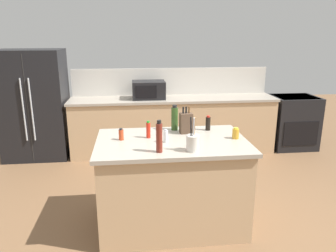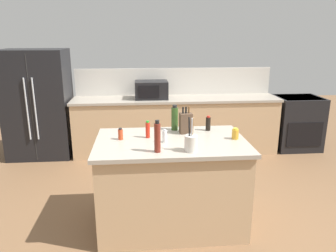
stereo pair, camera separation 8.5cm
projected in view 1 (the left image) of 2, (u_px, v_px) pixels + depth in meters
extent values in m
plane|color=brown|center=(172.00, 222.00, 3.56)|extent=(14.00, 14.00, 0.00)
cube|color=tan|center=(173.00, 126.00, 5.57)|extent=(3.38, 0.62, 0.90)
cube|color=#9E9384|center=(173.00, 99.00, 5.44)|extent=(3.42, 0.66, 0.04)
cube|color=beige|center=(171.00, 81.00, 5.68)|extent=(3.38, 0.03, 0.46)
cube|color=tan|center=(172.00, 184.00, 3.44)|extent=(1.46, 0.91, 0.90)
cube|color=#9E9384|center=(172.00, 142.00, 3.31)|extent=(1.52, 0.97, 0.04)
cube|color=black|center=(35.00, 105.00, 5.26)|extent=(0.99, 0.72, 1.74)
cube|color=#2D2D2D|center=(28.00, 110.00, 4.92)|extent=(0.01, 0.00, 1.65)
cylinder|color=#ADB2B7|center=(23.00, 110.00, 4.89)|extent=(0.02, 0.02, 0.96)
cylinder|color=#ADB2B7|center=(32.00, 110.00, 4.91)|extent=(0.02, 0.02, 0.96)
cube|color=black|center=(292.00, 122.00, 5.80)|extent=(0.76, 0.64, 0.92)
cube|color=black|center=(301.00, 134.00, 5.52)|extent=(0.61, 0.01, 0.41)
cube|color=black|center=(295.00, 97.00, 5.68)|extent=(0.68, 0.58, 0.02)
cube|color=black|center=(149.00, 90.00, 5.35)|extent=(0.53, 0.38, 0.29)
cube|color=black|center=(146.00, 92.00, 5.16)|extent=(0.33, 0.01, 0.20)
cube|color=#4C3828|center=(186.00, 123.00, 3.52)|extent=(0.14, 0.11, 0.22)
cylinder|color=black|center=(183.00, 110.00, 3.47)|extent=(0.02, 0.02, 0.07)
cylinder|color=black|center=(186.00, 110.00, 3.48)|extent=(0.02, 0.02, 0.07)
cylinder|color=brown|center=(189.00, 110.00, 3.48)|extent=(0.02, 0.02, 0.07)
cylinder|color=beige|center=(193.00, 143.00, 2.99)|extent=(0.12, 0.12, 0.15)
cylinder|color=olive|center=(194.00, 127.00, 2.96)|extent=(0.01, 0.05, 0.18)
cylinder|color=black|center=(191.00, 127.00, 2.95)|extent=(0.01, 0.05, 0.18)
cylinder|color=#B2B2B7|center=(194.00, 127.00, 2.93)|extent=(0.01, 0.03, 0.18)
cylinder|color=maroon|center=(159.00, 138.00, 2.94)|extent=(0.06, 0.06, 0.27)
cylinder|color=black|center=(159.00, 122.00, 2.90)|extent=(0.04, 0.04, 0.03)
cylinder|color=black|center=(208.00, 124.00, 3.63)|extent=(0.05, 0.05, 0.15)
cylinder|color=#B22319|center=(208.00, 116.00, 3.60)|extent=(0.04, 0.04, 0.02)
cylinder|color=silver|center=(166.00, 136.00, 3.23)|extent=(0.05, 0.05, 0.12)
cylinder|color=#B2B2B7|center=(166.00, 130.00, 3.21)|extent=(0.03, 0.03, 0.02)
cylinder|color=red|center=(148.00, 130.00, 3.36)|extent=(0.04, 0.04, 0.16)
cylinder|color=green|center=(148.00, 122.00, 3.34)|extent=(0.03, 0.03, 0.02)
cylinder|color=#2D4C1E|center=(175.00, 119.00, 3.63)|extent=(0.07, 0.07, 0.25)
cylinder|color=black|center=(175.00, 106.00, 3.59)|extent=(0.05, 0.05, 0.03)
cylinder|color=gold|center=(236.00, 134.00, 3.35)|extent=(0.07, 0.07, 0.10)
cylinder|color=gold|center=(236.00, 128.00, 3.33)|extent=(0.04, 0.04, 0.02)
cylinder|color=#B73D1E|center=(121.00, 135.00, 3.30)|extent=(0.05, 0.05, 0.11)
cylinder|color=black|center=(121.00, 129.00, 3.29)|extent=(0.03, 0.03, 0.02)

